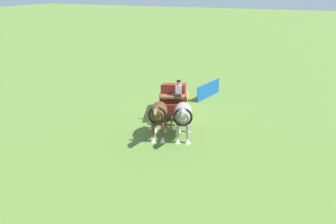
% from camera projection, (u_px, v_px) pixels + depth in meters
% --- Properties ---
extents(ground_plane, '(220.00, 220.00, 0.00)m').
position_uv_depth(ground_plane, '(174.00, 114.00, 22.58)').
color(ground_plane, olive).
extents(show_wagon, '(5.75, 3.02, 2.68)m').
position_uv_depth(show_wagon, '(174.00, 98.00, 22.05)').
color(show_wagon, maroon).
rests_on(show_wagon, ground).
extents(draft_horse_near, '(3.08, 1.69, 2.26)m').
position_uv_depth(draft_horse_near, '(183.00, 114.00, 18.53)').
color(draft_horse_near, '#9E998E').
rests_on(draft_horse_near, ground).
extents(draft_horse_off, '(2.95, 1.62, 2.29)m').
position_uv_depth(draft_horse_off, '(158.00, 113.00, 18.58)').
color(draft_horse_off, brown).
rests_on(draft_horse_off, ground).
extents(sponsor_banner, '(3.16, 0.63, 1.10)m').
position_uv_depth(sponsor_banner, '(209.00, 90.00, 25.83)').
color(sponsor_banner, '#1959B2').
rests_on(sponsor_banner, ground).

